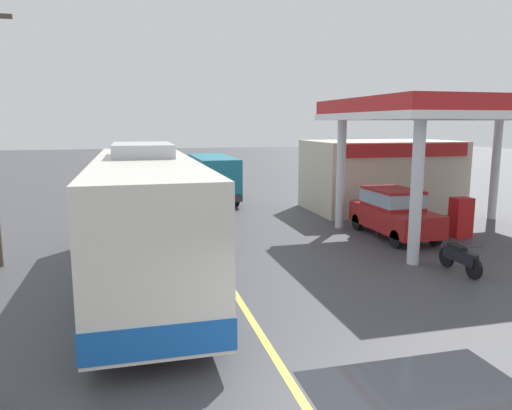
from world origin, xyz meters
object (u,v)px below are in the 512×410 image
Objects in this scene: motorcycle_parked_forecourt at (460,258)px; coach_bus_main at (146,219)px; car_at_pump at (393,210)px; minibus_opposing_lane at (213,174)px; pedestrian_near_pump at (380,211)px.

coach_bus_main is at bearing 170.81° from motorcycle_parked_forecourt.
minibus_opposing_lane is (-5.11, 10.38, 0.46)m from car_at_pump.
coach_bus_main reaches higher than motorcycle_parked_forecourt.
minibus_opposing_lane is at bearing 116.22° from car_at_pump.
minibus_opposing_lane is at bearing 116.02° from pedestrian_near_pump.
minibus_opposing_lane is 3.41× the size of motorcycle_parked_forecourt.
coach_bus_main is at bearing -106.71° from minibus_opposing_lane.
pedestrian_near_pump is at bearing -63.98° from minibus_opposing_lane.
car_at_pump is 4.57m from motorcycle_parked_forecourt.
motorcycle_parked_forecourt is at bearing -72.70° from minibus_opposing_lane.
motorcycle_parked_forecourt is (4.64, -14.89, -1.03)m from minibus_opposing_lane.
minibus_opposing_lane reaches higher than pedestrian_near_pump.
car_at_pump reaches higher than pedestrian_near_pump.
pedestrian_near_pump is at bearing 120.34° from car_at_pump.
car_at_pump is (9.16, 3.11, -0.71)m from coach_bus_main.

